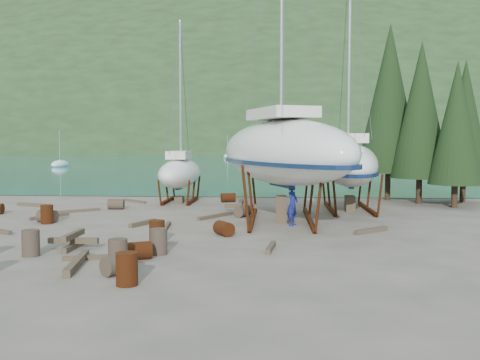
# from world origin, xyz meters

# --- Properties ---
(ground) EXTENTS (600.00, 600.00, 0.00)m
(ground) POSITION_xyz_m (0.00, 0.00, 0.00)
(ground) COLOR #5B5248
(ground) RESTS_ON ground
(bay_water) EXTENTS (700.00, 700.00, 0.00)m
(bay_water) POSITION_xyz_m (0.00, 315.00, 0.01)
(bay_water) COLOR #176077
(bay_water) RESTS_ON ground
(far_hill) EXTENTS (800.00, 360.00, 110.00)m
(far_hill) POSITION_xyz_m (0.00, 320.00, 0.00)
(far_hill) COLOR #23341A
(far_hill) RESTS_ON ground
(far_house_left) EXTENTS (6.60, 5.60, 5.60)m
(far_house_left) POSITION_xyz_m (-60.00, 190.00, 2.92)
(far_house_left) COLOR beige
(far_house_left) RESTS_ON ground
(far_house_center) EXTENTS (6.60, 5.60, 5.60)m
(far_house_center) POSITION_xyz_m (-20.00, 190.00, 2.92)
(far_house_center) COLOR beige
(far_house_center) RESTS_ON ground
(far_house_right) EXTENTS (6.60, 5.60, 5.60)m
(far_house_right) POSITION_xyz_m (30.00, 190.00, 2.92)
(far_house_right) COLOR beige
(far_house_right) RESTS_ON ground
(cypress_near_right) EXTENTS (3.60, 3.60, 10.00)m
(cypress_near_right) POSITION_xyz_m (12.50, 12.00, 5.79)
(cypress_near_right) COLOR black
(cypress_near_right) RESTS_ON ground
(cypress_mid_right) EXTENTS (3.06, 3.06, 8.50)m
(cypress_mid_right) POSITION_xyz_m (14.00, 10.00, 4.92)
(cypress_mid_right) COLOR black
(cypress_mid_right) RESTS_ON ground
(cypress_back_left) EXTENTS (4.14, 4.14, 11.50)m
(cypress_back_left) POSITION_xyz_m (11.00, 14.00, 6.66)
(cypress_back_left) COLOR black
(cypress_back_left) RESTS_ON ground
(cypress_far_right) EXTENTS (3.24, 3.24, 9.00)m
(cypress_far_right) POSITION_xyz_m (15.50, 13.00, 5.21)
(cypress_far_right) COLOR black
(cypress_far_right) RESTS_ON ground
(moored_boat_left) EXTENTS (2.00, 5.00, 6.05)m
(moored_boat_left) POSITION_xyz_m (-30.00, 60.00, 0.39)
(moored_boat_left) COLOR white
(moored_boat_left) RESTS_ON ground
(moored_boat_mid) EXTENTS (2.00, 5.00, 6.05)m
(moored_boat_mid) POSITION_xyz_m (10.00, 80.00, 0.39)
(moored_boat_mid) COLOR white
(moored_boat_mid) RESTS_ON ground
(moored_boat_far) EXTENTS (2.00, 5.00, 6.05)m
(moored_boat_far) POSITION_xyz_m (-8.00, 110.00, 0.39)
(moored_boat_far) COLOR white
(moored_boat_far) RESTS_ON ground
(large_sailboat_near) EXTENTS (8.52, 13.79, 20.93)m
(large_sailboat_near) POSITION_xyz_m (3.84, 4.02, 3.37)
(large_sailboat_near) COLOR white
(large_sailboat_near) RESTS_ON ground
(large_sailboat_far) EXTENTS (3.58, 10.25, 15.96)m
(large_sailboat_far) POSITION_xyz_m (7.66, 8.22, 2.61)
(large_sailboat_far) COLOR white
(large_sailboat_far) RESTS_ON ground
(small_sailboat_shore) EXTENTS (2.51, 7.23, 11.44)m
(small_sailboat_shore) POSITION_xyz_m (-2.42, 11.69, 1.89)
(small_sailboat_shore) COLOR white
(small_sailboat_shore) RESTS_ON ground
(worker) EXTENTS (0.71, 0.84, 1.95)m
(worker) POSITION_xyz_m (4.35, 2.56, 0.97)
(worker) COLOR navy
(worker) RESTS_ON ground
(drum_1) EXTENTS (0.99, 1.05, 0.58)m
(drum_1) POSITION_xyz_m (-0.95, -6.83, 0.29)
(drum_1) COLOR #2D2823
(drum_1) RESTS_ON ground
(drum_4) EXTENTS (1.01, 0.81, 0.58)m
(drum_4) POSITION_xyz_m (0.60, 11.97, 0.29)
(drum_4) COLOR #4F1F0D
(drum_4) RESTS_ON ground
(drum_5) EXTENTS (0.58, 0.58, 0.88)m
(drum_5) POSITION_xyz_m (-0.38, -4.03, 0.44)
(drum_5) COLOR #2D2823
(drum_5) RESTS_ON ground
(drum_6) EXTENTS (0.96, 1.05, 0.58)m
(drum_6) POSITION_xyz_m (1.48, -0.24, 0.29)
(drum_6) COLOR #4F1F0D
(drum_6) RESTS_ON ground
(drum_7) EXTENTS (0.58, 0.58, 0.88)m
(drum_7) POSITION_xyz_m (-0.37, -7.97, 0.44)
(drum_7) COLOR #4F1F0D
(drum_7) RESTS_ON ground
(drum_8) EXTENTS (0.58, 0.58, 0.88)m
(drum_8) POSITION_xyz_m (-7.07, 2.45, 0.44)
(drum_8) COLOR #4F1F0D
(drum_8) RESTS_ON ground
(drum_9) EXTENTS (0.93, 0.67, 0.58)m
(drum_9) POSITION_xyz_m (-5.44, 7.94, 0.29)
(drum_9) COLOR #2D2823
(drum_9) RESTS_ON ground
(drum_11) EXTENTS (0.92, 1.05, 0.58)m
(drum_11) POSITION_xyz_m (1.91, 5.30, 0.29)
(drum_11) COLOR #2D2823
(drum_11) RESTS_ON ground
(drum_12) EXTENTS (1.04, 0.90, 0.58)m
(drum_12) POSITION_xyz_m (-0.89, -4.87, 0.29)
(drum_12) COLOR #4F1F0D
(drum_12) RESTS_ON ground
(drum_14) EXTENTS (0.58, 0.58, 0.88)m
(drum_14) POSITION_xyz_m (-0.86, -2.11, 0.44)
(drum_14) COLOR #4F1F0D
(drum_14) RESTS_ON ground
(drum_15) EXTENTS (0.96, 0.70, 0.58)m
(drum_15) POSITION_xyz_m (-7.23, 2.84, 0.29)
(drum_15) COLOR #2D2823
(drum_15) RESTS_ON ground
(drum_16) EXTENTS (0.58, 0.58, 0.88)m
(drum_16) POSITION_xyz_m (-4.58, -4.56, 0.44)
(drum_16) COLOR #2D2823
(drum_16) RESTS_ON ground
(drum_17) EXTENTS (0.58, 0.58, 0.88)m
(drum_17) POSITION_xyz_m (-1.19, -6.04, 0.44)
(drum_17) COLOR #2D2823
(drum_17) RESTS_ON ground
(timber_1) EXTENTS (1.61, 1.38, 0.19)m
(timber_1) POSITION_xyz_m (7.60, 0.85, 0.10)
(timber_1) COLOR brown
(timber_1) RESTS_ON ground
(timber_2) EXTENTS (2.10, 0.90, 0.19)m
(timber_2) POSITION_xyz_m (-10.86, 8.99, 0.09)
(timber_2) COLOR brown
(timber_2) RESTS_ON ground
(timber_3) EXTENTS (2.67, 0.87, 0.15)m
(timber_3) POSITION_xyz_m (-1.93, -4.85, 0.07)
(timber_3) COLOR brown
(timber_3) RESTS_ON ground
(timber_7) EXTENTS (0.37, 1.75, 0.17)m
(timber_7) POSITION_xyz_m (3.40, -3.03, 0.09)
(timber_7) COLOR brown
(timber_7) RESTS_ON ground
(timber_8) EXTENTS (0.88, 1.85, 0.19)m
(timber_8) POSITION_xyz_m (-2.50, 2.27, 0.09)
(timber_8) COLOR brown
(timber_8) RESTS_ON ground
(timber_9) EXTENTS (1.82, 1.57, 0.15)m
(timber_9) POSITION_xyz_m (-5.31, 11.52, 0.08)
(timber_9) COLOR brown
(timber_9) RESTS_ON ground
(timber_10) EXTENTS (1.65, 2.52, 0.16)m
(timber_10) POSITION_xyz_m (0.60, 5.03, 0.08)
(timber_10) COLOR brown
(timber_10) RESTS_ON ground
(timber_11) EXTENTS (0.37, 2.37, 0.15)m
(timber_11) POSITION_xyz_m (-1.22, 1.45, 0.08)
(timber_11) COLOR brown
(timber_11) RESTS_ON ground
(timber_15) EXTENTS (2.30, 2.02, 0.15)m
(timber_15) POSITION_xyz_m (-7.30, 6.43, 0.07)
(timber_15) COLOR brown
(timber_15) RESTS_ON ground
(timber_16) EXTENTS (0.70, 2.94, 0.23)m
(timber_16) POSITION_xyz_m (-2.50, -5.94, 0.11)
(timber_16) COLOR brown
(timber_16) RESTS_ON ground
(timber_17) EXTENTS (1.26, 2.10, 0.16)m
(timber_17) POSITION_xyz_m (-7.75, 4.29, 0.08)
(timber_17) COLOR brown
(timber_17) RESTS_ON ground
(timber_pile_fore) EXTENTS (1.80, 1.80, 0.60)m
(timber_pile_fore) POSITION_xyz_m (-3.61, -3.30, 0.30)
(timber_pile_fore) COLOR brown
(timber_pile_fore) RESTS_ON ground
(timber_pile_aft) EXTENTS (1.80, 1.80, 0.60)m
(timber_pile_aft) POSITION_xyz_m (1.70, 7.38, 0.30)
(timber_pile_aft) COLOR brown
(timber_pile_aft) RESTS_ON ground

